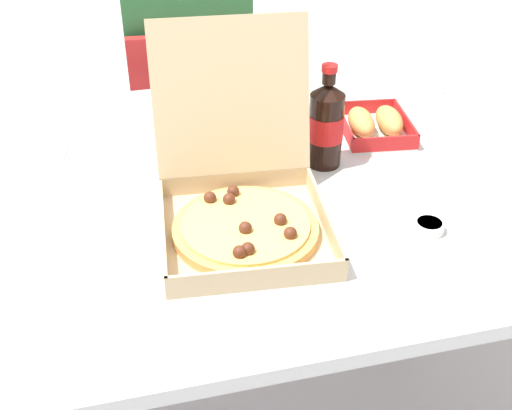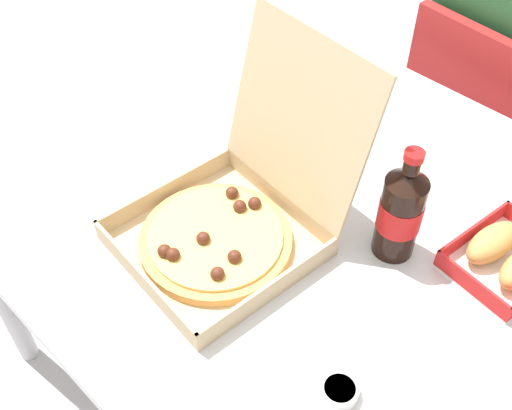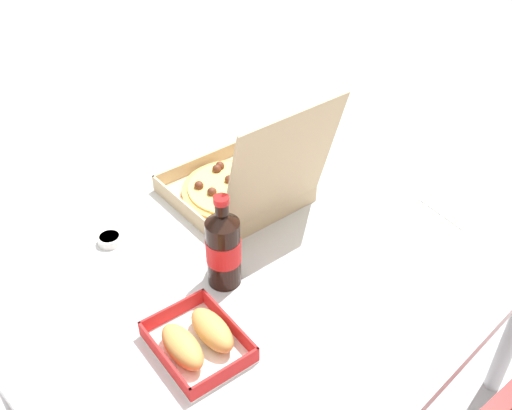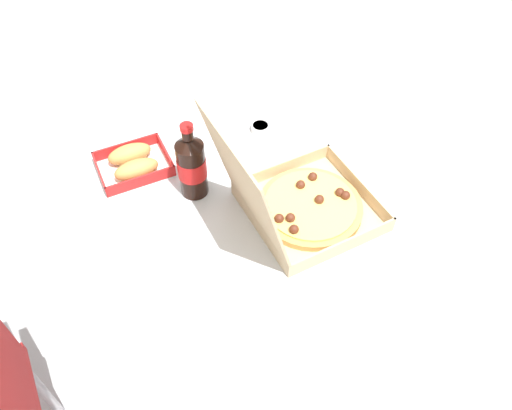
% 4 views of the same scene
% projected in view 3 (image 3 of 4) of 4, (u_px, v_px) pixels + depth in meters
% --- Properties ---
extents(dining_table, '(1.32, 1.00, 0.73)m').
position_uv_depth(dining_table, '(276.00, 256.00, 1.42)').
color(dining_table, silver).
rests_on(dining_table, ground_plane).
extents(pizza_box_open, '(0.33, 0.40, 0.34)m').
position_uv_depth(pizza_box_open, '(241.00, 187.00, 1.45)').
color(pizza_box_open, tan).
rests_on(pizza_box_open, dining_table).
extents(bread_side_box, '(0.17, 0.21, 0.06)m').
position_uv_depth(bread_side_box, '(198.00, 340.00, 1.10)').
color(bread_side_box, white).
rests_on(bread_side_box, dining_table).
extents(cola_bottle, '(0.07, 0.07, 0.22)m').
position_uv_depth(cola_bottle, '(223.00, 248.00, 1.20)').
color(cola_bottle, black).
rests_on(cola_bottle, dining_table).
extents(paper_menu, '(0.24, 0.19, 0.00)m').
position_uv_depth(paper_menu, '(470.00, 201.00, 1.48)').
color(paper_menu, white).
rests_on(paper_menu, dining_table).
extents(dipping_sauce_cup, '(0.06, 0.06, 0.02)m').
position_uv_depth(dipping_sauce_cup, '(110.00, 239.00, 1.35)').
color(dipping_sauce_cup, white).
rests_on(dipping_sauce_cup, dining_table).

